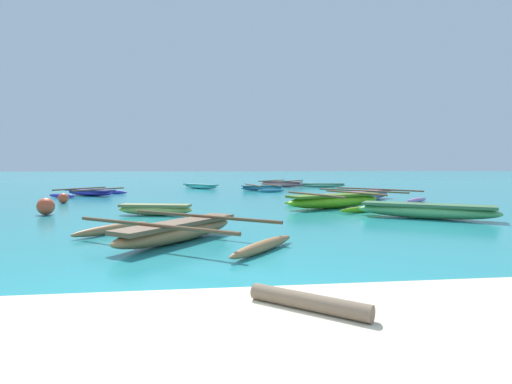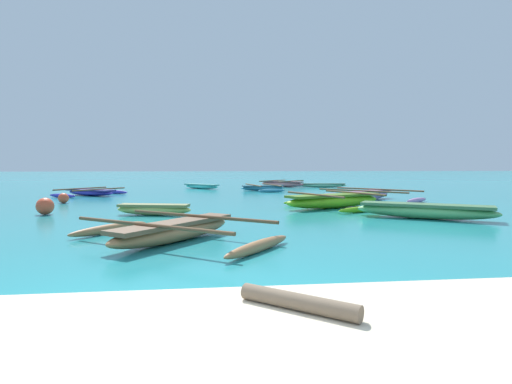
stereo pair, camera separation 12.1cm
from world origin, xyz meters
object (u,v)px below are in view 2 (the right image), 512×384
(moored_boat_7, at_px, (201,186))
(mooring_buoy_1, at_px, (45,206))
(moored_boat_8, at_px, (263,188))
(driftwood_0, at_px, (298,302))
(mooring_buoy_0, at_px, (63,198))
(moored_boat_0, at_px, (369,195))
(moored_boat_9, at_px, (425,210))
(moored_boat_3, at_px, (154,209))
(moored_boat_2, at_px, (90,192))
(moored_boat_6, at_px, (322,185))
(moored_boat_5, at_px, (175,231))
(moored_boat_1, at_px, (282,184))
(moored_boat_4, at_px, (334,201))

(moored_boat_7, bearing_deg, mooring_buoy_1, -61.76)
(moored_boat_8, distance_m, driftwood_0, 20.59)
(moored_boat_8, height_order, mooring_buoy_0, mooring_buoy_0)
(moored_boat_0, xyz_separation_m, moored_boat_9, (-0.98, -6.29, 0.01))
(mooring_buoy_0, height_order, driftwood_0, mooring_buoy_0)
(moored_boat_3, bearing_deg, moored_boat_2, 130.03)
(moored_boat_6, distance_m, mooring_buoy_1, 19.47)
(driftwood_0, bearing_deg, moored_boat_5, 109.14)
(moored_boat_9, bearing_deg, moored_boat_7, 145.99)
(moored_boat_1, bearing_deg, moored_boat_7, -121.71)
(mooring_buoy_1, bearing_deg, moored_boat_3, -8.70)
(moored_boat_5, xyz_separation_m, mooring_buoy_0, (-5.11, 8.75, -0.01))
(moored_boat_0, xyz_separation_m, moored_boat_6, (0.93, 10.55, -0.06))
(moored_boat_0, height_order, moored_boat_1, moored_boat_1)
(moored_boat_9, height_order, driftwood_0, moored_boat_9)
(moored_boat_4, bearing_deg, moored_boat_8, 73.32)
(moored_boat_0, bearing_deg, moored_boat_8, 78.17)
(moored_boat_0, relative_size, moored_boat_1, 1.07)
(moored_boat_4, height_order, mooring_buoy_0, moored_boat_4)
(moored_boat_8, relative_size, moored_boat_9, 1.10)
(moored_boat_3, height_order, moored_boat_5, moored_boat_5)
(moored_boat_2, xyz_separation_m, moored_boat_3, (4.26, -8.57, 0.01))
(mooring_buoy_1, distance_m, driftwood_0, 10.81)
(moored_boat_2, xyz_separation_m, moored_boat_7, (5.40, 5.68, 0.00))
(moored_boat_5, bearing_deg, moored_boat_7, 36.90)
(moored_boat_4, xyz_separation_m, moored_boat_6, (3.52, 13.70, -0.09))
(moored_boat_5, relative_size, moored_boat_6, 1.27)
(mooring_buoy_1, bearing_deg, moored_boat_2, 96.82)
(moored_boat_0, distance_m, moored_boat_4, 4.08)
(moored_boat_4, bearing_deg, moored_boat_9, -85.89)
(moored_boat_1, height_order, moored_boat_2, moored_boat_1)
(driftwood_0, bearing_deg, mooring_buoy_1, 122.32)
(moored_boat_9, bearing_deg, moored_boat_5, -124.63)
(moored_boat_9, xyz_separation_m, driftwood_0, (-5.18, -6.91, -0.03))
(moored_boat_0, xyz_separation_m, moored_boat_1, (-1.80, 11.38, -0.00))
(moored_boat_6, xyz_separation_m, moored_boat_9, (-1.91, -16.84, 0.07))
(moored_boat_6, bearing_deg, moored_boat_5, -107.82)
(moored_boat_4, height_order, moored_boat_8, moored_boat_4)
(moored_boat_5, height_order, moored_boat_9, moored_boat_5)
(moored_boat_0, xyz_separation_m, mooring_buoy_1, (-11.94, -4.07, 0.04))
(moored_boat_0, bearing_deg, moored_boat_7, 88.57)
(moored_boat_0, relative_size, moored_boat_3, 1.95)
(moored_boat_6, xyz_separation_m, moored_boat_7, (-8.43, -0.87, 0.01))
(moored_boat_7, relative_size, moored_boat_9, 0.74)
(moored_boat_4, relative_size, moored_boat_6, 1.17)
(moored_boat_5, bearing_deg, moored_boat_3, 50.24)
(moored_boat_5, relative_size, mooring_buoy_1, 8.58)
(mooring_buoy_0, distance_m, driftwood_0, 14.60)
(moored_boat_4, bearing_deg, moored_boat_0, 27.51)
(moored_boat_3, xyz_separation_m, moored_boat_9, (7.66, -1.72, 0.05))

